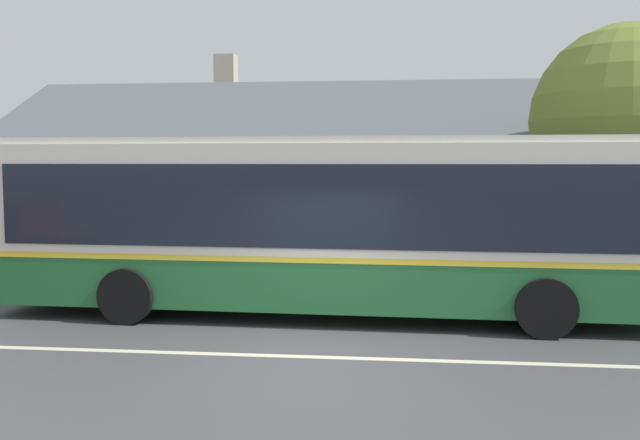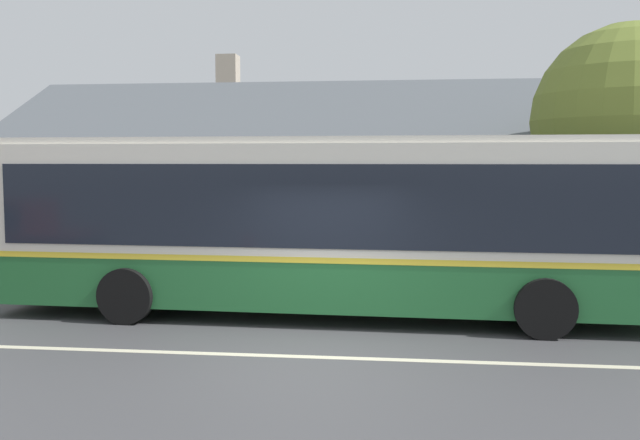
{
  "view_description": "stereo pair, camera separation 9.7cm",
  "coord_description": "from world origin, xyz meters",
  "px_view_note": "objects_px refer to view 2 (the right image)",
  "views": [
    {
      "loc": [
        1.25,
        -10.21,
        2.89
      ],
      "look_at": [
        -0.38,
        4.25,
        1.67
      ],
      "focal_mm": 40.0,
      "sensor_mm": 36.0,
      "label": 1
    },
    {
      "loc": [
        1.35,
        -10.2,
        2.89
      ],
      "look_at": [
        -0.38,
        4.25,
        1.67
      ],
      "focal_mm": 40.0,
      "sensor_mm": 36.0,
      "label": 2
    }
  ],
  "objects_px": {
    "bench_by_building": "(75,259)",
    "street_tree_primary": "(630,121)",
    "transit_bus": "(325,221)",
    "bench_down_street": "(223,263)"
  },
  "relations": [
    {
      "from": "bench_by_building",
      "to": "transit_bus",
      "type": "bearing_deg",
      "value": -23.47
    },
    {
      "from": "transit_bus",
      "to": "bench_by_building",
      "type": "height_order",
      "value": "transit_bus"
    },
    {
      "from": "transit_bus",
      "to": "street_tree_primary",
      "type": "distance_m",
      "value": 8.14
    },
    {
      "from": "bench_by_building",
      "to": "street_tree_primary",
      "type": "height_order",
      "value": "street_tree_primary"
    },
    {
      "from": "bench_down_street",
      "to": "transit_bus",
      "type": "bearing_deg",
      "value": -44.2
    },
    {
      "from": "bench_by_building",
      "to": "street_tree_primary",
      "type": "xyz_separation_m",
      "value": [
        12.87,
        1.56,
        3.23
      ]
    },
    {
      "from": "bench_by_building",
      "to": "bench_down_street",
      "type": "distance_m",
      "value": 3.61
    },
    {
      "from": "bench_down_street",
      "to": "street_tree_primary",
      "type": "distance_m",
      "value": 9.95
    },
    {
      "from": "bench_down_street",
      "to": "bench_by_building",
      "type": "bearing_deg",
      "value": 177.55
    },
    {
      "from": "transit_bus",
      "to": "street_tree_primary",
      "type": "relative_size",
      "value": 2.05
    }
  ]
}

